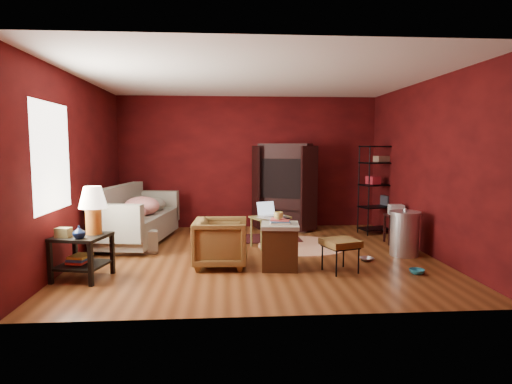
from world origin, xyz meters
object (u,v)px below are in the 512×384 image
at_px(laptop_desk, 270,220).
at_px(tv_armoire, 285,185).
at_px(armchair, 221,240).
at_px(wire_shelving, 382,185).
at_px(hamper, 280,245).
at_px(sofa, 138,223).
at_px(side_table, 88,224).

height_order(laptop_desk, tv_armoire, tv_armoire).
distance_m(armchair, wire_shelving, 3.94).
bearing_deg(tv_armoire, armchair, -92.17).
height_order(hamper, laptop_desk, laptop_desk).
distance_m(sofa, tv_armoire, 3.10).
bearing_deg(armchair, sofa, 45.43).
height_order(laptop_desk, wire_shelving, wire_shelving).
bearing_deg(side_table, wire_shelving, 28.28).
distance_m(tv_armoire, wire_shelving, 1.96).
xyz_separation_m(side_table, wire_shelving, (4.93, 2.65, 0.23)).
xyz_separation_m(hamper, laptop_desk, (-0.01, 1.35, 0.14)).
relative_size(sofa, laptop_desk, 2.38).
relative_size(side_table, tv_armoire, 0.68).
height_order(sofa, tv_armoire, tv_armoire).
bearing_deg(wire_shelving, hamper, -150.36).
bearing_deg(tv_armoire, side_table, -110.47).
bearing_deg(tv_armoire, hamper, -76.03).
bearing_deg(hamper, wire_shelving, 45.46).
distance_m(side_table, tv_armoire, 4.43).
height_order(sofa, side_table, side_table).
bearing_deg(hamper, tv_armoire, 80.77).
relative_size(hamper, tv_armoire, 0.41).
relative_size(tv_armoire, wire_shelving, 1.02).
height_order(side_table, wire_shelving, wire_shelving).
distance_m(sofa, hamper, 2.97).
relative_size(hamper, laptop_desk, 0.96).
xyz_separation_m(armchair, wire_shelving, (3.20, 2.23, 0.58)).
height_order(armchair, hamper, armchair).
height_order(sofa, hamper, hamper).
height_order(sofa, wire_shelving, wire_shelving).
bearing_deg(wire_shelving, side_table, -167.54).
distance_m(side_table, hamper, 2.62).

